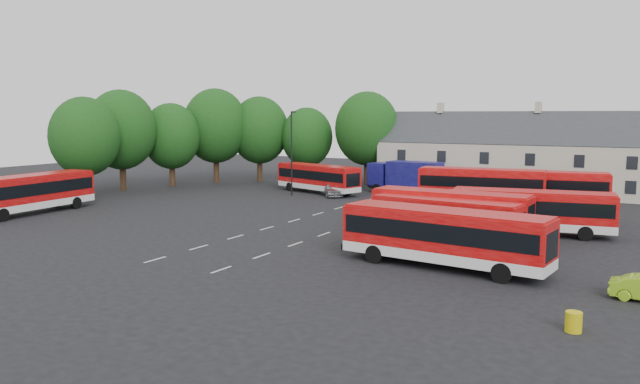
{
  "coord_description": "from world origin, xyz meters",
  "views": [
    {
      "loc": [
        26.54,
        -41.18,
        8.66
      ],
      "look_at": [
        1.18,
        4.25,
        2.2
      ],
      "focal_mm": 35.0,
      "sensor_mm": 36.0,
      "label": 1
    }
  ],
  "objects_px": {
    "bus_dd_south": "(481,190)",
    "grit_bin": "(574,322)",
    "bus_west": "(30,191)",
    "box_truck": "(406,176)",
    "bus_row_a": "(444,233)",
    "lamppost": "(292,151)",
    "silver_car": "(332,189)"
  },
  "relations": [
    {
      "from": "silver_car",
      "to": "bus_row_a",
      "type": "bearing_deg",
      "value": -90.06
    },
    {
      "from": "box_truck",
      "to": "bus_west",
      "type": "bearing_deg",
      "value": -123.34
    },
    {
      "from": "lamppost",
      "to": "bus_west",
      "type": "bearing_deg",
      "value": -121.19
    },
    {
      "from": "bus_row_a",
      "to": "bus_dd_south",
      "type": "distance_m",
      "value": 18.29
    },
    {
      "from": "bus_west",
      "to": "grit_bin",
      "type": "bearing_deg",
      "value": -105.48
    },
    {
      "from": "bus_row_a",
      "to": "box_truck",
      "type": "bearing_deg",
      "value": 121.25
    },
    {
      "from": "bus_dd_south",
      "to": "grit_bin",
      "type": "height_order",
      "value": "bus_dd_south"
    },
    {
      "from": "silver_car",
      "to": "lamppost",
      "type": "height_order",
      "value": "lamppost"
    },
    {
      "from": "bus_dd_south",
      "to": "grit_bin",
      "type": "bearing_deg",
      "value": -73.71
    },
    {
      "from": "bus_dd_south",
      "to": "silver_car",
      "type": "xyz_separation_m",
      "value": [
        -17.75,
        6.68,
        -1.64
      ]
    },
    {
      "from": "bus_row_a",
      "to": "grit_bin",
      "type": "xyz_separation_m",
      "value": [
        7.87,
        -7.59,
        -1.61
      ]
    },
    {
      "from": "box_truck",
      "to": "silver_car",
      "type": "relative_size",
      "value": 1.9
    },
    {
      "from": "silver_car",
      "to": "box_truck",
      "type": "bearing_deg",
      "value": 3.66
    },
    {
      "from": "bus_west",
      "to": "lamppost",
      "type": "bearing_deg",
      "value": -35.66
    },
    {
      "from": "grit_bin",
      "to": "bus_dd_south",
      "type": "bearing_deg",
      "value": 112.29
    },
    {
      "from": "bus_row_a",
      "to": "grit_bin",
      "type": "relative_size",
      "value": 14.68
    },
    {
      "from": "bus_west",
      "to": "lamppost",
      "type": "distance_m",
      "value": 25.87
    },
    {
      "from": "bus_west",
      "to": "bus_row_a",
      "type": "bearing_deg",
      "value": -96.44
    },
    {
      "from": "bus_dd_south",
      "to": "bus_west",
      "type": "relative_size",
      "value": 0.85
    },
    {
      "from": "bus_row_a",
      "to": "grit_bin",
      "type": "distance_m",
      "value": 11.05
    },
    {
      "from": "box_truck",
      "to": "grit_bin",
      "type": "height_order",
      "value": "box_truck"
    },
    {
      "from": "bus_dd_south",
      "to": "grit_bin",
      "type": "distance_m",
      "value": 27.82
    },
    {
      "from": "bus_row_a",
      "to": "bus_dd_south",
      "type": "height_order",
      "value": "bus_dd_south"
    },
    {
      "from": "silver_car",
      "to": "lamppost",
      "type": "bearing_deg",
      "value": 160.12
    },
    {
      "from": "bus_dd_south",
      "to": "grit_bin",
      "type": "relative_size",
      "value": 12.67
    },
    {
      "from": "bus_west",
      "to": "box_truck",
      "type": "xyz_separation_m",
      "value": [
        23.59,
        29.27,
        -0.05
      ]
    },
    {
      "from": "bus_dd_south",
      "to": "lamppost",
      "type": "height_order",
      "value": "lamppost"
    },
    {
      "from": "box_truck",
      "to": "silver_car",
      "type": "bearing_deg",
      "value": -131.26
    },
    {
      "from": "grit_bin",
      "to": "lamppost",
      "type": "distance_m",
      "value": 44.98
    },
    {
      "from": "silver_car",
      "to": "grit_bin",
      "type": "bearing_deg",
      "value": -88.39
    },
    {
      "from": "bus_west",
      "to": "grit_bin",
      "type": "xyz_separation_m",
      "value": [
        45.7,
        -8.89,
        -1.65
      ]
    },
    {
      "from": "bus_row_a",
      "to": "grit_bin",
      "type": "bearing_deg",
      "value": -37.68
    }
  ]
}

